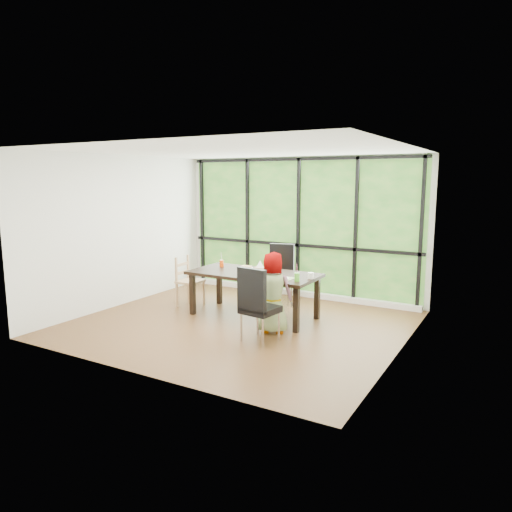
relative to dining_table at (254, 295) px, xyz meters
The scene contains 23 objects.
ground 0.60m from the dining_table, 89.44° to the right, with size 5.00×5.00×0.00m, color black.
back_wall 2.03m from the dining_table, 89.85° to the left, with size 5.00×5.00×0.00m, color silver.
foliage_backdrop 2.01m from the dining_table, 89.85° to the left, with size 4.80×0.02×2.65m, color #224B1A.
window_mullions 1.98m from the dining_table, 89.85° to the left, with size 4.80×0.06×2.65m, color black, non-canonical shape.
window_sill 1.71m from the dining_table, 89.84° to the left, with size 4.80×0.12×0.10m, color silver.
dining_table is the anchor object (origin of this frame).
chair_window_leather 1.04m from the dining_table, 91.91° to the left, with size 0.46×0.46×1.08m, color black.
chair_interior_leather 1.22m from the dining_table, 55.67° to the right, with size 0.46×0.46×1.08m, color black.
chair_end_beech 1.34m from the dining_table, behind, with size 0.42×0.40×0.90m, color #AB7E59.
child_toddler 0.61m from the dining_table, 90.00° to the left, with size 0.32×0.21×0.88m, color orange.
child_older 0.88m from the dining_table, 41.79° to the right, with size 0.60×0.39×1.22m, color slate.
placemat 0.71m from the dining_table, 19.00° to the right, with size 0.44×0.32×0.01m, color tan.
plate_far 0.54m from the dining_table, 140.42° to the left, with size 0.24×0.24×0.01m, color white.
plate_near 0.76m from the dining_table, 19.60° to the right, with size 0.25×0.25×0.02m, color white.
orange_cup 0.88m from the dining_table, 167.44° to the left, with size 0.07×0.07×0.12m, color #DF4409.
green_cup 1.04m from the dining_table, 15.97° to the right, with size 0.08×0.08×0.13m, color #63DE36.
white_mug 1.09m from the dining_table, ahead, with size 0.10×0.10×0.10m, color white.
tissue_box 0.52m from the dining_table, 37.59° to the right, with size 0.16×0.16×0.14m, color tan.
crepe_rolls_far 0.56m from the dining_table, 140.42° to the left, with size 0.20×0.12×0.04m, color tan, non-canonical shape.
crepe_rolls_near 0.77m from the dining_table, 19.60° to the right, with size 0.05×0.12×0.04m, color tan, non-canonical shape.
straw_white 0.94m from the dining_table, 167.44° to the left, with size 0.01×0.01×0.20m, color white.
straw_pink 1.09m from the dining_table, 15.97° to the right, with size 0.01×0.01×0.20m, color pink.
tissue 0.63m from the dining_table, 37.59° to the right, with size 0.12×0.12×0.11m, color white.
Camera 1 is at (3.82, -6.14, 2.28)m, focal length 33.07 mm.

